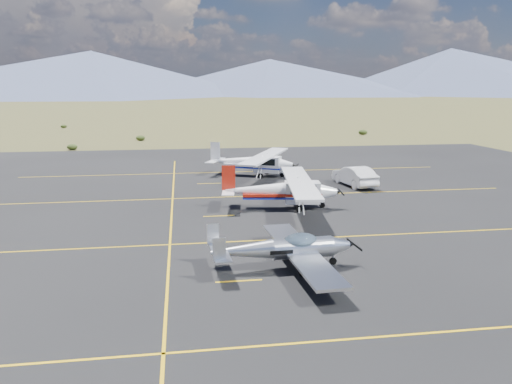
# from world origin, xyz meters

# --- Properties ---
(ground) EXTENTS (1600.00, 1600.00, 0.00)m
(ground) POSITION_xyz_m (0.00, 0.00, 0.00)
(ground) COLOR #383D1C
(ground) RESTS_ON ground
(apron) EXTENTS (72.00, 72.00, 0.02)m
(apron) POSITION_xyz_m (0.00, 7.00, 0.00)
(apron) COLOR black
(apron) RESTS_ON ground
(aircraft_low_wing) EXTENTS (6.49, 9.04, 1.96)m
(aircraft_low_wing) POSITION_xyz_m (-0.71, -2.30, 0.94)
(aircraft_low_wing) COLOR silver
(aircraft_low_wing) RESTS_ON apron
(aircraft_cessna) EXTENTS (7.09, 11.74, 2.96)m
(aircraft_cessna) POSITION_xyz_m (1.38, 8.92, 1.31)
(aircraft_cessna) COLOR white
(aircraft_cessna) RESTS_ON apron
(aircraft_plain) EXTENTS (8.70, 11.46, 3.01)m
(aircraft_plain) POSITION_xyz_m (1.22, 21.63, 1.34)
(aircraft_plain) COLOR white
(aircraft_plain) RESTS_ON apron
(sedan) EXTENTS (2.52, 5.23, 1.65)m
(sedan) POSITION_xyz_m (8.91, 15.70, 0.84)
(sedan) COLOR silver
(sedan) RESTS_ON apron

